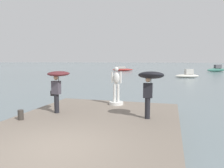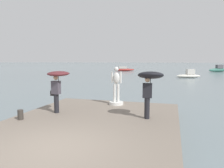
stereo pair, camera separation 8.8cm
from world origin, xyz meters
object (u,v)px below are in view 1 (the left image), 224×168
statue_white_figure (116,91)px  boat_mid (217,69)px  onlooker_right (150,80)px  boat_leftward (123,69)px  mooring_bollard (21,115)px  boat_far (188,75)px  onlooker_left (58,80)px

statue_white_figure → boat_mid: (13.31, 45.07, -0.55)m
onlooker_right → statue_white_figure: bearing=131.2°
statue_white_figure → boat_leftward: size_ratio=0.39×
mooring_bollard → boat_leftward: 47.09m
boat_leftward → statue_white_figure: bearing=-77.7°
statue_white_figure → boat_mid: bearing=73.5°
mooring_bollard → boat_mid: (16.32, 49.01, 0.01)m
mooring_bollard → boat_mid: 51.65m
onlooker_right → boat_far: bearing=83.0°
onlooker_left → boat_far: size_ratio=0.48×
boat_mid → boat_far: size_ratio=1.24×
boat_leftward → mooring_bollard: bearing=-82.3°
boat_leftward → onlooker_right: bearing=-75.8°
onlooker_right → boat_leftward: onlooker_right is taller
onlooker_left → mooring_bollard: onlooker_left is taller
boat_far → onlooker_left: bearing=-105.2°
statue_white_figure → boat_leftward: bearing=102.3°
onlooker_right → boat_far: (3.33, 27.34, -1.53)m
mooring_bollard → boat_far: boat_far is taller
onlooker_left → boat_far: bearing=74.8°
onlooker_left → boat_mid: 50.02m
boat_far → boat_mid: bearing=68.4°
boat_mid → boat_leftward: size_ratio=0.94×
boat_mid → statue_white_figure: bearing=-106.5°
onlooker_right → onlooker_left: bearing=-177.6°
boat_leftward → onlooker_left: bearing=-80.9°
statue_white_figure → onlooker_left: 3.35m
mooring_bollard → boat_leftward: size_ratio=0.08×
mooring_bollard → boat_far: (8.38, 28.96, -0.15)m
statue_white_figure → boat_leftward: (-9.34, 42.72, -0.71)m
statue_white_figure → onlooker_left: bearing=-130.1°
boat_mid → boat_leftward: (-22.66, -2.35, -0.16)m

